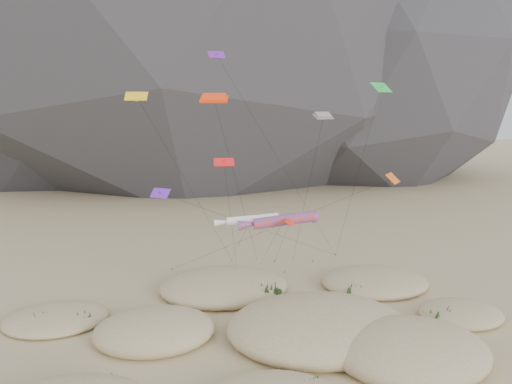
# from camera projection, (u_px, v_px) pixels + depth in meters

# --- Properties ---
(ground) EXTENTS (500.00, 500.00, 0.00)m
(ground) POSITION_uv_depth(u_px,v_px,m) (290.00, 353.00, 44.48)
(ground) COLOR #CCB789
(ground) RESTS_ON ground
(dunes) EXTENTS (50.51, 35.91, 4.19)m
(dunes) POSITION_uv_depth(u_px,v_px,m) (278.00, 329.00, 47.45)
(dunes) COLOR #CCB789
(dunes) RESTS_ON ground
(dune_grass) EXTENTS (41.56, 27.98, 1.48)m
(dune_grass) POSITION_uv_depth(u_px,v_px,m) (273.00, 327.00, 47.61)
(dune_grass) COLOR black
(dune_grass) RESTS_ON ground
(kite_stakes) EXTENTS (24.04, 5.94, 0.30)m
(kite_stakes) POSITION_uv_depth(u_px,v_px,m) (256.00, 266.00, 68.28)
(kite_stakes) COLOR #3F2D1E
(kite_stakes) RESTS_ON ground
(rainbow_tube_kite) EXTENTS (8.50, 18.13, 11.19)m
(rainbow_tube_kite) POSITION_uv_depth(u_px,v_px,m) (281.00, 221.00, 50.64)
(rainbow_tube_kite) COLOR #F93E1A
(rainbow_tube_kite) RESTS_ON ground
(white_tube_kite) EXTENTS (6.96, 12.78, 10.56)m
(white_tube_kite) POSITION_uv_depth(u_px,v_px,m) (248.00, 220.00, 52.76)
(white_tube_kite) COLOR white
(white_tube_kite) RESTS_ON ground
(orange_parafoil) EXTENTS (9.58, 17.16, 23.02)m
(orange_parafoil) POSITION_uv_depth(u_px,v_px,m) (215.00, 101.00, 49.97)
(orange_parafoil) COLOR #FF360D
(orange_parafoil) RESTS_ON ground
(multi_parafoil) EXTENTS (3.07, 17.34, 21.17)m
(multi_parafoil) POSITION_uv_depth(u_px,v_px,m) (323.00, 119.00, 51.44)
(multi_parafoil) COLOR #FB4F1A
(multi_parafoil) RESTS_ON ground
(delta_kites) EXTENTS (29.73, 21.20, 27.19)m
(delta_kites) POSITION_uv_depth(u_px,v_px,m) (271.00, 145.00, 52.74)
(delta_kites) COLOR #6D1CA5
(delta_kites) RESTS_ON ground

